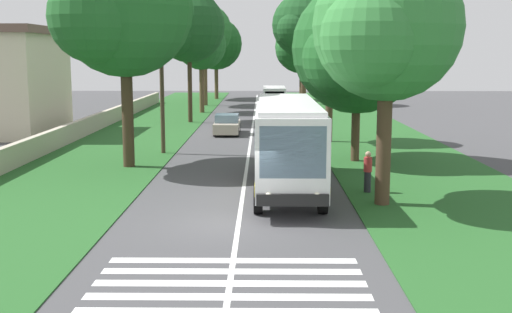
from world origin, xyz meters
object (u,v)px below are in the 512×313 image
object	(u,v)px
roadside_tree_left_0	(214,46)
roadside_tree_right_4	(383,31)
roadside_tree_right_0	(303,27)
roadside_tree_right_3	(300,48)
coach_bus	(287,140)
utility_pole	(162,79)
pedestrian	(368,171)
roadside_tree_left_4	(203,33)
roadside_tree_right_1	(328,40)
trailing_minibus_0	(274,97)
roadside_tree_left_1	(121,12)
trailing_car_0	(227,125)
roadside_tree_left_2	(187,28)
trailing_car_1	(277,114)
roadside_tree_left_3	(200,46)
roadside_tree_right_2	(355,51)

from	to	relation	value
roadside_tree_left_0	roadside_tree_right_4	distance (m)	59.27
roadside_tree_right_0	roadside_tree_right_3	size ratio (longest dim) A/B	1.27
coach_bus	utility_pole	size ratio (longest dim) A/B	1.36
roadside_tree_left_0	pedestrian	bearing A→B (deg)	-169.52
roadside_tree_left_4	roadside_tree_right_1	world-z (taller)	roadside_tree_left_4
roadside_tree_right_1	utility_pole	size ratio (longest dim) A/B	1.09
roadside_tree_left_4	roadside_tree_right_1	size ratio (longest dim) A/B	1.24
trailing_minibus_0	roadside_tree_left_1	distance (m)	31.77
utility_pole	roadside_tree_right_0	bearing A→B (deg)	-15.33
trailing_car_0	roadside_tree_left_2	world-z (taller)	roadside_tree_left_2
roadside_tree_left_0	roadside_tree_left_4	world-z (taller)	roadside_tree_left_4
trailing_car_1	roadside_tree_right_3	xyz separation A→B (m)	(26.38, -3.36, 5.68)
roadside_tree_left_4	roadside_tree_right_1	bearing A→B (deg)	-160.38
trailing_car_1	roadside_tree_right_4	size ratio (longest dim) A/B	0.46
trailing_car_1	pedestrian	world-z (taller)	pedestrian
trailing_car_1	roadside_tree_left_3	distance (m)	12.47
utility_pole	pedestrian	xyz separation A→B (m)	(-10.56, -9.99, -3.37)
roadside_tree_left_1	roadside_tree_left_3	bearing A→B (deg)	-1.61
coach_bus	roadside_tree_left_3	xyz separation A→B (m)	(36.30, 7.04, 4.23)
roadside_tree_left_0	roadside_tree_right_4	size ratio (longest dim) A/B	1.09
trailing_minibus_0	utility_pole	distance (m)	26.72
trailing_car_0	roadside_tree_right_1	world-z (taller)	roadside_tree_right_1
roadside_tree_left_4	pedestrian	size ratio (longest dim) A/B	6.56
roadside_tree_left_0	trailing_minibus_0	bearing A→B (deg)	-160.22
roadside_tree_right_0	roadside_tree_left_0	bearing A→B (deg)	50.46
roadside_tree_left_1	roadside_tree_right_0	world-z (taller)	roadside_tree_right_0
pedestrian	roadside_tree_left_4	bearing A→B (deg)	13.37
roadside_tree_left_4	utility_pole	bearing A→B (deg)	-178.57
trailing_car_0	roadside_tree_left_2	bearing A→B (deg)	25.10
roadside_tree_right_1	utility_pole	bearing A→B (deg)	117.16
roadside_tree_right_2	roadside_tree_right_4	size ratio (longest dim) A/B	1.00
roadside_tree_left_0	roadside_tree_left_1	world-z (taller)	roadside_tree_left_1
roadside_tree_left_4	roadside_tree_right_2	xyz separation A→B (m)	(-37.76, -11.33, -2.14)
roadside_tree_left_2	roadside_tree_left_3	size ratio (longest dim) A/B	1.21
roadside_tree_right_1	roadside_tree_right_4	world-z (taller)	roadside_tree_right_4
roadside_tree_right_3	utility_pole	distance (m)	45.36
roadside_tree_left_3	roadside_tree_right_3	distance (m)	20.84
coach_bus	roadside_tree_left_0	bearing A→B (deg)	7.26
trailing_minibus_0	roadside_tree_right_4	xyz separation A→B (m)	(-38.32, -3.29, 4.91)
roadside_tree_left_2	roadside_tree_right_2	bearing A→B (deg)	-150.81
roadside_tree_left_2	roadside_tree_left_4	xyz separation A→B (m)	(18.13, 0.36, 0.21)
roadside_tree_left_2	utility_pole	distance (m)	17.38
roadside_tree_left_1	roadside_tree_left_2	bearing A→B (deg)	-1.85
roadside_tree_right_0	roadside_tree_left_4	bearing A→B (deg)	99.50
trailing_car_1	roadside_tree_right_1	distance (m)	14.32
roadside_tree_left_0	utility_pole	distance (m)	45.79
roadside_tree_left_0	roadside_tree_left_3	bearing A→B (deg)	-179.79
roadside_tree_right_3	roadside_tree_right_4	size ratio (longest dim) A/B	1.04
roadside_tree_left_4	roadside_tree_right_2	distance (m)	39.48
pedestrian	roadside_tree_right_2	bearing A→B (deg)	-3.28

